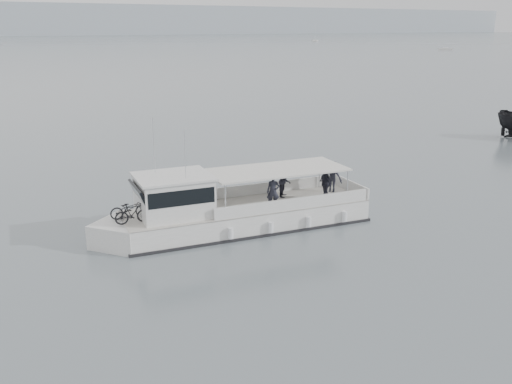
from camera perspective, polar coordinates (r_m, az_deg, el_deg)
ground at (r=23.70m, az=-3.74°, el=-5.73°), size 1400.00×1400.00×0.00m
tour_boat at (r=25.52m, az=-3.27°, el=-1.99°), size 12.89×4.63×5.36m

